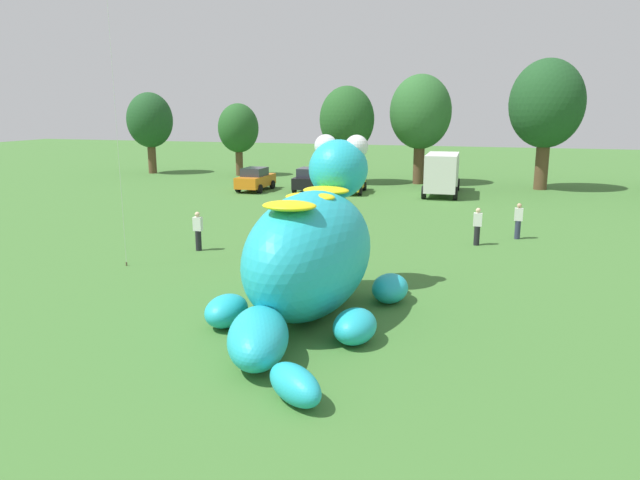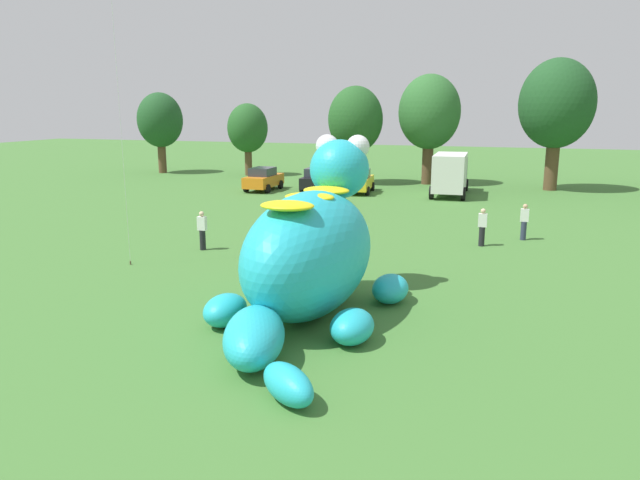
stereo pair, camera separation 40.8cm
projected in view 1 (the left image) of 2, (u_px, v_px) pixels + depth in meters
The scene contains 15 objects.
ground_plane at pixel (325, 305), 18.88m from camera, with size 160.00×160.00×0.00m, color #427533.
giant_inflatable_creature at pixel (311, 252), 17.74m from camera, with size 5.31×10.21×5.23m.
car_orange at pixel (255, 179), 44.44m from camera, with size 1.95×4.11×1.72m.
car_black at pixel (310, 179), 44.25m from camera, with size 2.11×4.19×1.72m.
car_yellow at pixel (351, 181), 43.37m from camera, with size 2.23×4.24×1.72m.
box_truck at pixel (442, 172), 42.21m from camera, with size 2.51×6.46×2.95m.
tree_far_left at pixel (150, 121), 55.23m from camera, with size 4.19×4.19×7.44m.
tree_left at pixel (238, 129), 53.43m from camera, with size 3.63×3.63×6.44m.
tree_mid_left at pixel (347, 120), 47.65m from camera, with size 4.38×4.38×7.77m.
tree_centre_left at pixel (421, 113), 47.35m from camera, with size 4.88×4.88×8.66m.
tree_centre at pixel (547, 105), 43.93m from camera, with size 5.42×5.42×9.61m.
spectator_near_inflatable at pixel (518, 221), 28.16m from camera, with size 0.38×0.26×1.71m.
spectator_mid_field at pixel (322, 190), 38.69m from camera, with size 0.38×0.26×1.71m.
spectator_by_cars at pixel (477, 227), 26.87m from camera, with size 0.38×0.26×1.71m.
spectator_wandering at pixel (198, 231), 25.88m from camera, with size 0.38×0.26×1.71m.
Camera 1 is at (5.05, -17.25, 6.14)m, focal length 33.49 mm.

